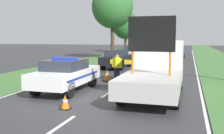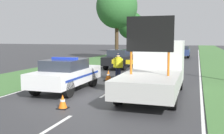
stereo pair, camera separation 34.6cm
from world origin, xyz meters
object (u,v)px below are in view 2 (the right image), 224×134
traffic_cone_centre_front (63,102)px  queued_car_sedan_black (120,58)px  roadside_tree_near_left (117,7)px  roadside_tree_near_right (131,25)px  pedestrian_civilian (141,66)px  police_officer (118,65)px  queued_car_sedan_silver (139,53)px  work_truck (155,69)px  queued_car_hatch_blue (183,51)px  road_barrier (133,64)px  police_car (66,74)px  traffic_cone_near_police (108,75)px

traffic_cone_centre_front → queued_car_sedan_black: queued_car_sedan_black is taller
queued_car_sedan_black → roadside_tree_near_left: (-2.87, 8.51, 5.21)m
roadside_tree_near_right → pedestrian_civilian: bearing=-74.9°
pedestrian_civilian → traffic_cone_centre_front: 6.57m
police_officer → queued_car_sedan_silver: bearing=-93.7°
work_truck → roadside_tree_near_right: roadside_tree_near_right is taller
police_officer → queued_car_sedan_silver: 13.25m
queued_car_hatch_blue → road_barrier: bearing=84.6°
road_barrier → roadside_tree_near_left: (-5.34, 14.11, 5.05)m
pedestrian_civilian → police_car: bearing=-116.1°
queued_car_sedan_black → road_barrier: bearing=113.8°
traffic_cone_centre_front → queued_car_hatch_blue: queued_car_hatch_blue is taller
pedestrian_civilian → traffic_cone_centre_front: bearing=-88.7°
work_truck → roadside_tree_near_right: (-9.25, 32.58, 3.48)m
work_truck → queued_car_sedan_black: size_ratio=1.25×
police_car → police_officer: bearing=65.8°
traffic_cone_near_police → road_barrier: bearing=30.0°
traffic_cone_centre_front → queued_car_hatch_blue: 26.57m
queued_car_sedan_black → queued_car_hatch_blue: bearing=-107.4°
queued_car_hatch_blue → traffic_cone_centre_front: bearing=84.1°
queued_car_sedan_black → roadside_tree_near_left: size_ratio=0.54×
pedestrian_civilian → police_officer: bearing=-159.1°
police_officer → queued_car_sedan_black: (-1.78, 6.43, -0.14)m
police_officer → traffic_cone_centre_front: size_ratio=3.15×
traffic_cone_near_police → traffic_cone_centre_front: traffic_cone_near_police is taller
pedestrian_civilian → traffic_cone_near_police: size_ratio=2.55×
roadside_tree_near_left → police_officer: bearing=-72.7°
work_truck → queued_car_hatch_blue: bearing=-92.4°
traffic_cone_centre_front → roadside_tree_near_right: bearing=100.2°
queued_car_sedan_black → roadside_tree_near_right: roadside_tree_near_right is taller
pedestrian_civilian → queued_car_hatch_blue: size_ratio=0.37×
police_officer → traffic_cone_near_police: size_ratio=2.57×
police_car → queued_car_hatch_blue: (4.14, 23.47, -0.02)m
police_car → work_truck: 4.21m
pedestrian_civilian → roadside_tree_near_left: 16.75m
police_car → pedestrian_civilian: police_car is taller
road_barrier → roadside_tree_near_left: size_ratio=0.31×
pedestrian_civilian → roadside_tree_near_left: bearing=126.8°
police_car → traffic_cone_near_police: bearing=75.5°
queued_car_sedan_silver → roadside_tree_near_left: size_ratio=0.47×
police_car → queued_car_sedan_silver: size_ratio=1.13×
traffic_cone_near_police → roadside_tree_near_right: size_ratio=0.09×
traffic_cone_centre_front → queued_car_sedan_black: (-1.59, 12.64, 0.56)m
queued_car_hatch_blue → roadside_tree_near_right: (-9.22, 9.65, 3.83)m
traffic_cone_near_police → queued_car_sedan_black: bearing=100.4°
traffic_cone_near_police → pedestrian_civilian: bearing=2.0°
work_truck → traffic_cone_centre_front: work_truck is taller
work_truck → queued_car_sedan_black: bearing=-67.1°
pedestrian_civilian → road_barrier: bearing=148.1°
traffic_cone_near_police → queued_car_sedan_black: (-1.17, 6.36, 0.50)m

